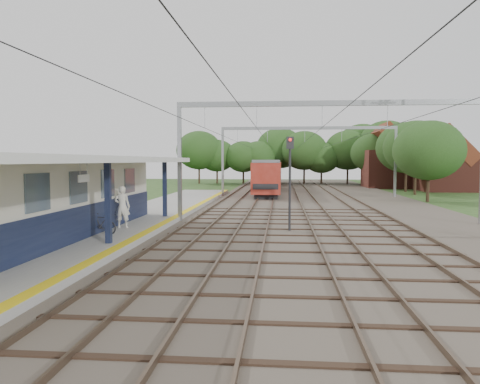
{
  "coord_description": "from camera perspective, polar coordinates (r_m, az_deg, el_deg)",
  "views": [
    {
      "loc": [
        0.94,
        -11.88,
        3.62
      ],
      "look_at": [
        -1.74,
        18.15,
        1.6
      ],
      "focal_mm": 35.0,
      "sensor_mm": 36.0,
      "label": 1
    }
  ],
  "objects": [
    {
      "name": "house_near",
      "position": [
        61.26,
        24.25,
        2.9
      ],
      "size": [
        7.0,
        6.12,
        7.89
      ],
      "color": "brown",
      "rests_on": "ground"
    },
    {
      "name": "house_far",
      "position": [
        65.63,
        18.4,
        3.3
      ],
      "size": [
        8.0,
        6.12,
        8.66
      ],
      "color": "brown",
      "rests_on": "ground"
    },
    {
      "name": "canopy",
      "position": [
        19.89,
        -20.92,
        3.65
      ],
      "size": [
        6.4,
        20.0,
        3.44
      ],
      "color": "#101733",
      "rests_on": "platform"
    },
    {
      "name": "station_building",
      "position": [
        21.34,
        -22.32,
        -0.69
      ],
      "size": [
        3.41,
        18.0,
        3.4
      ],
      "color": "beige",
      "rests_on": "platform"
    },
    {
      "name": "yellow_stripe",
      "position": [
        26.81,
        -8.3,
        -3.2
      ],
      "size": [
        0.45,
        52.0,
        0.01
      ],
      "primitive_type": "cube",
      "color": "yellow",
      "rests_on": "platform"
    },
    {
      "name": "signal_post",
      "position": [
        23.54,
        6.1,
        2.66
      ],
      "size": [
        0.37,
        0.32,
        4.81
      ],
      "rotation": [
        0.0,
        0.0,
        0.28
      ],
      "color": "black",
      "rests_on": "ground"
    },
    {
      "name": "train",
      "position": [
        58.94,
        3.71,
        2.27
      ],
      "size": [
        2.73,
        34.04,
        3.6
      ],
      "color": "black",
      "rests_on": "ballast_bed"
    },
    {
      "name": "rail_tracks",
      "position": [
        42.02,
        5.85,
        -0.89
      ],
      "size": [
        11.8,
        88.0,
        0.15
      ],
      "color": "brown",
      "rests_on": "ballast_bed"
    },
    {
      "name": "catenary_system",
      "position": [
        37.29,
        8.92,
        6.7
      ],
      "size": [
        17.22,
        88.0,
        7.0
      ],
      "color": "gray",
      "rests_on": "ground"
    },
    {
      "name": "person",
      "position": [
        23.49,
        -14.16,
        -1.75
      ],
      "size": [
        0.79,
        0.56,
        2.06
      ],
      "primitive_type": "imported",
      "rotation": [
        0.0,
        0.0,
        3.23
      ],
      "color": "silver",
      "rests_on": "platform"
    },
    {
      "name": "ballast_bed",
      "position": [
        42.14,
        9.25,
        -1.08
      ],
      "size": [
        18.0,
        90.0,
        0.1
      ],
      "primitive_type": "cube",
      "color": "#473D33",
      "rests_on": "ground"
    },
    {
      "name": "tree_band",
      "position": [
        69.07,
        7.54,
        4.88
      ],
      "size": [
        31.72,
        30.88,
        8.82
      ],
      "color": "#382619",
      "rests_on": "ground"
    },
    {
      "name": "platform",
      "position": [
        27.44,
        -12.88,
        -3.48
      ],
      "size": [
        5.0,
        52.0,
        0.35
      ],
      "primitive_type": "cube",
      "color": "gray",
      "rests_on": "ground"
    },
    {
      "name": "bicycle",
      "position": [
        21.78,
        -16.58,
        -3.72
      ],
      "size": [
        1.62,
        0.81,
        0.94
      ],
      "primitive_type": "imported",
      "rotation": [
        0.0,
        0.0,
        1.32
      ],
      "color": "black",
      "rests_on": "platform"
    },
    {
      "name": "ground",
      "position": [
        12.45,
        0.56,
        -13.06
      ],
      "size": [
        160.0,
        160.0,
        0.0
      ],
      "primitive_type": "plane",
      "color": "#2D4C1E",
      "rests_on": "ground"
    }
  ]
}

